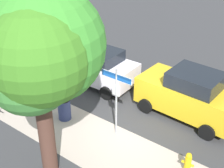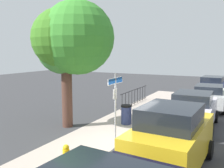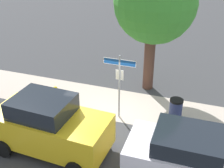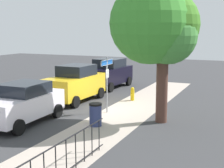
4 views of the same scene
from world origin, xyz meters
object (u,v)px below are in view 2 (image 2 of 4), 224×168
(car_white, at_px, (193,110))
(car_blue, at_px, (213,86))
(shade_tree, at_px, (70,40))
(street_sign, at_px, (115,94))
(car_silver, at_px, (209,96))
(car_yellow, at_px, (172,138))
(trash_bin, at_px, (126,115))
(fire_hydrant, at_px, (66,157))

(car_white, height_order, car_blue, car_white)
(shade_tree, bearing_deg, street_sign, -103.03)
(car_white, relative_size, car_silver, 0.93)
(car_yellow, height_order, car_white, car_yellow)
(shade_tree, bearing_deg, car_white, -64.34)
(car_yellow, bearing_deg, trash_bin, 42.50)
(car_silver, distance_m, trash_bin, 6.62)
(car_silver, bearing_deg, car_yellow, 176.88)
(shade_tree, relative_size, car_white, 1.47)
(car_silver, bearing_deg, fire_hydrant, 161.96)
(shade_tree, xyz_separation_m, car_white, (2.55, -5.31, -3.30))
(street_sign, relative_size, car_blue, 0.60)
(street_sign, relative_size, car_white, 0.67)
(car_blue, xyz_separation_m, fire_hydrant, (-15.85, 2.80, -0.48))
(street_sign, xyz_separation_m, car_silver, (7.97, -2.82, -1.12))
(car_yellow, relative_size, fire_hydrant, 5.32)
(car_blue, height_order, trash_bin, car_blue)
(car_white, distance_m, car_silver, 4.80)
(shade_tree, xyz_separation_m, car_silver, (7.35, -5.51, -3.39))
(shade_tree, xyz_separation_m, fire_hydrant, (-3.70, -2.49, -3.81))
(fire_hydrant, distance_m, trash_bin, 5.34)
(car_silver, xyz_separation_m, fire_hydrant, (-11.05, 3.02, -0.42))
(car_yellow, bearing_deg, shade_tree, 70.09)
(street_sign, xyz_separation_m, trash_bin, (2.26, 0.50, -1.44))
(car_blue, height_order, fire_hydrant, car_blue)
(street_sign, relative_size, car_silver, 0.63)
(shade_tree, height_order, trash_bin, shade_tree)
(car_yellow, xyz_separation_m, fire_hydrant, (-1.46, 2.96, -0.64))
(car_yellow, xyz_separation_m, car_silver, (9.59, -0.06, -0.22))
(car_silver, bearing_deg, street_sign, 157.76)
(shade_tree, relative_size, car_blue, 1.31)
(street_sign, bearing_deg, car_silver, -19.49)
(shade_tree, bearing_deg, car_silver, -36.88)
(car_yellow, distance_m, fire_hydrant, 3.36)
(shade_tree, distance_m, car_yellow, 6.69)
(car_white, xyz_separation_m, car_silver, (4.80, -0.20, -0.09))
(shade_tree, height_order, car_yellow, shade_tree)
(car_yellow, height_order, trash_bin, car_yellow)
(car_yellow, distance_m, car_silver, 9.60)
(shade_tree, height_order, car_silver, shade_tree)
(street_sign, xyz_separation_m, car_white, (3.18, -2.62, -1.03))
(car_yellow, height_order, fire_hydrant, car_yellow)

